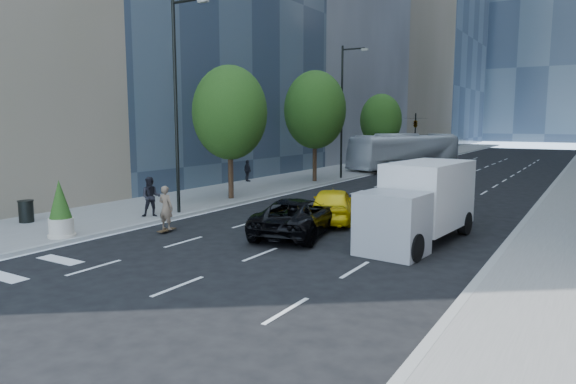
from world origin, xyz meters
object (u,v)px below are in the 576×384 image
Objects in this scene: black_sedan_lincoln at (297,217)px; trash_can at (26,212)px; city_bus at (405,152)px; planter_shrub at (60,210)px; black_sedan_mercedes at (393,203)px; box_truck at (420,202)px; skateboarder at (166,211)px.

black_sedan_lincoln is 5.83× the size of trash_can.
city_bus is 33.88m from trash_can.
planter_shrub is (-1.80, -34.37, -0.53)m from city_bus.
black_sedan_mercedes is 0.46× the size of city_bus.
trash_can is at bearing -153.81° from box_truck.
skateboarder is 0.83× the size of planter_shrub.
skateboarder is at bearing 38.14° from black_sedan_mercedes.
black_sedan_mercedes is 6.16× the size of trash_can.
planter_shrub reaches higher than trash_can.
black_sedan_lincoln is at bearing 37.91° from planter_shrub.
black_sedan_mercedes is (7.03, 7.12, -0.08)m from skateboarder.
black_sedan_lincoln is 5.24m from black_sedan_mercedes.
black_sedan_lincoln is 4.78m from box_truck.
box_truck is at bearing -48.04° from city_bus.
black_sedan_mercedes is 4.11m from box_truck.
skateboarder is at bearing 14.52° from black_sedan_lincoln.
trash_can is at bearing 10.09° from black_sedan_lincoln.
black_sedan_mercedes is 25.31m from city_bus.
black_sedan_lincoln is 0.95× the size of black_sedan_mercedes.
skateboarder is at bearing 52.88° from planter_shrub.
city_bus reaches higher than black_sedan_lincoln.
skateboarder is 0.32× the size of black_sedan_mercedes.
trash_can is at bearing 27.71° from black_sedan_mercedes.
planter_shrub is at bearing -70.70° from city_bus.
skateboarder is 3.92m from planter_shrub.
city_bus is 34.42m from planter_shrub.
box_truck is at bearing -162.82° from skateboarder.
box_truck reaches higher than black_sedan_mercedes.
skateboarder reaches higher than trash_can.
black_sedan_mercedes is at bearing 34.94° from trash_can.
city_bus is 1.93× the size of box_truck.
trash_can is 0.42× the size of planter_shrub.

